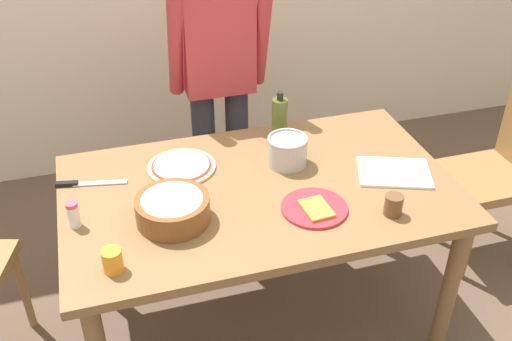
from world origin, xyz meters
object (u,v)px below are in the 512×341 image
object	(u,v)px
person_cook	(218,72)
plate_with_slice	(315,208)
salt_shaker	(73,215)
olive_oil_bottle	(280,121)
cutting_board_white	(394,172)
steel_pot	(287,150)
cup_orange	(112,260)
popcorn_bowl	(173,207)
cup_small_brown	(393,205)
dining_table	(259,205)
chair_wooden_right	(504,165)
chef_knife	(82,184)
pizza_raw_on_board	(182,166)

from	to	relation	value
person_cook	plate_with_slice	bearing A→B (deg)	-81.22
salt_shaker	plate_with_slice	bearing A→B (deg)	-10.19
olive_oil_bottle	cutting_board_white	distance (m)	0.55
salt_shaker	cutting_board_white	size ratio (longest dim) A/B	0.35
steel_pot	cup_orange	xyz separation A→B (m)	(-0.78, -0.47, -0.02)
plate_with_slice	popcorn_bowl	world-z (taller)	popcorn_bowl
popcorn_bowl	cutting_board_white	world-z (taller)	popcorn_bowl
cup_small_brown	cutting_board_white	world-z (taller)	cup_small_brown
plate_with_slice	cup_small_brown	xyz separation A→B (m)	(0.28, -0.11, 0.03)
dining_table	olive_oil_bottle	world-z (taller)	olive_oil_bottle
plate_with_slice	popcorn_bowl	distance (m)	0.55
chair_wooden_right	cutting_board_white	size ratio (longest dim) A/B	3.17
cup_orange	chef_knife	world-z (taller)	cup_orange
steel_pot	cup_orange	distance (m)	0.91
cup_orange	salt_shaker	distance (m)	0.31
chair_wooden_right	olive_oil_bottle	xyz separation A→B (m)	(-1.13, 0.18, 0.33)
olive_oil_bottle	cup_small_brown	xyz separation A→B (m)	(0.25, -0.63, -0.07)
steel_pot	cup_small_brown	bearing A→B (deg)	-58.95
olive_oil_bottle	plate_with_slice	bearing A→B (deg)	-92.82
dining_table	salt_shaker	bearing A→B (deg)	-176.46
plate_with_slice	olive_oil_bottle	size ratio (longest dim) A/B	1.02
plate_with_slice	steel_pot	bearing A→B (deg)	89.27
cup_orange	salt_shaker	world-z (taller)	salt_shaker
cutting_board_white	chef_knife	xyz separation A→B (m)	(-1.27, 0.29, 0.00)
person_cook	chair_wooden_right	distance (m)	1.50
plate_with_slice	dining_table	bearing A→B (deg)	128.15
person_cook	popcorn_bowl	distance (m)	0.96
salt_shaker	cutting_board_white	bearing A→B (deg)	-0.91
chair_wooden_right	chef_knife	xyz separation A→B (m)	(-2.02, 0.09, 0.23)
chair_wooden_right	salt_shaker	distance (m)	2.08
popcorn_bowl	salt_shaker	world-z (taller)	popcorn_bowl
cup_orange	cup_small_brown	bearing A→B (deg)	0.68
dining_table	steel_pot	size ratio (longest dim) A/B	9.22
steel_pot	chef_knife	xyz separation A→B (m)	(-0.86, 0.08, -0.06)
dining_table	cup_orange	bearing A→B (deg)	-152.07
chair_wooden_right	cup_small_brown	distance (m)	1.02
popcorn_bowl	steel_pot	world-z (taller)	steel_pot
chair_wooden_right	popcorn_bowl	size ratio (longest dim) A/B	3.39
chef_knife	pizza_raw_on_board	bearing A→B (deg)	1.12
dining_table	pizza_raw_on_board	bearing A→B (deg)	140.73
cup_small_brown	chef_knife	size ratio (longest dim) A/B	0.29
popcorn_bowl	cup_small_brown	distance (m)	0.84
dining_table	cutting_board_white	distance (m)	0.59
person_cook	chef_knife	xyz separation A→B (m)	(-0.71, -0.54, -0.17)
olive_oil_bottle	cup_small_brown	distance (m)	0.68
pizza_raw_on_board	cup_small_brown	bearing A→B (deg)	-37.09
dining_table	popcorn_bowl	distance (m)	0.42
dining_table	pizza_raw_on_board	world-z (taller)	pizza_raw_on_board
steel_pot	popcorn_bowl	bearing A→B (deg)	-154.90
dining_table	salt_shaker	distance (m)	0.75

